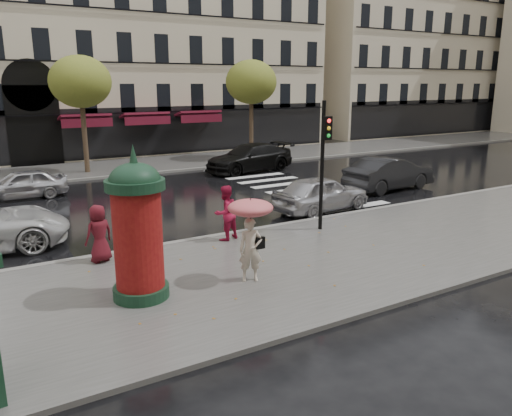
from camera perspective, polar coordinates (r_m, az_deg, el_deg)
ground at (r=15.05m, az=4.25°, el=-5.82°), size 160.00×160.00×0.00m
near_sidewalk at (r=14.65m, az=5.38°, el=-6.16°), size 90.00×7.00×0.12m
far_sidewalk at (r=32.04m, az=-15.57°, el=4.48°), size 90.00×6.00×0.12m
near_kerb at (r=17.44m, az=-1.38°, el=-2.73°), size 90.00×0.25×0.14m
far_kerb at (r=29.19m, az=-13.99°, el=3.71°), size 90.00×0.25×0.14m
zebra_crossing at (r=25.97m, az=3.05°, el=2.71°), size 3.60×11.75×0.01m
bldg_far_corner at (r=44.35m, az=-12.65°, el=21.78°), size 26.00×14.00×22.90m
bldg_far_right at (r=59.53m, az=15.59°, el=19.56°), size 24.00×14.00×22.90m
tree_far_left at (r=30.21m, az=-19.45°, el=13.40°), size 3.40×3.40×6.64m
tree_far_right at (r=34.19m, az=-0.55°, el=14.16°), size 3.40×3.40×6.64m
woman_umbrella at (r=12.67m, az=-0.62°, el=-2.08°), size 1.16×1.16×2.22m
woman_red at (r=16.21m, az=-3.52°, el=-0.56°), size 1.04×0.91×1.80m
man_burgundy at (r=14.90m, az=-17.51°, el=-2.79°), size 0.94×0.75×1.67m
morris_column at (r=11.91m, az=-13.39°, el=-2.06°), size 1.37×1.37×3.68m
traffic_light at (r=17.12m, az=7.75°, el=6.22°), size 0.30×0.42×4.44m
car_silver at (r=20.56m, az=7.44°, el=1.68°), size 4.52×2.26×1.48m
car_darkgrey at (r=25.40m, az=14.99°, el=3.84°), size 5.04×2.10×1.62m
car_black at (r=29.80m, az=-0.77°, el=5.77°), size 5.83×2.99×1.62m
car_far_silver at (r=24.98m, az=-25.23°, el=2.47°), size 3.96×1.70×1.33m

